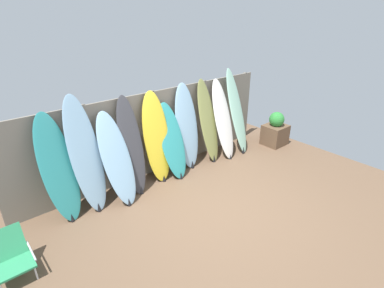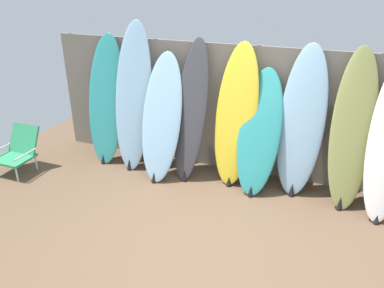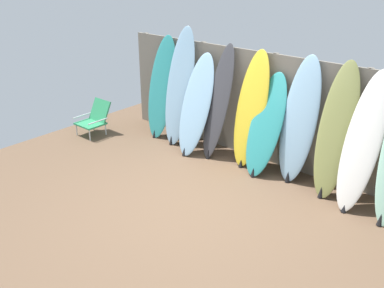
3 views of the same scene
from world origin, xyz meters
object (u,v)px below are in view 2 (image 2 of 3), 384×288
surfboard_yellow_4 (236,117)px  beach_chair (18,150)px  surfboard_teal_5 (259,133)px  surfboard_skyblue_1 (133,98)px  surfboard_charcoal_3 (191,112)px  surfboard_olive_7 (352,132)px  surfboard_skyblue_6 (301,123)px  surfboard_teal_0 (106,101)px  surfboard_skyblue_2 (162,118)px

surfboard_yellow_4 → beach_chair: (-2.97, -0.84, -0.61)m
surfboard_yellow_4 → beach_chair: surfboard_yellow_4 is taller
surfboard_teal_5 → surfboard_skyblue_1: bearing=178.7°
surfboard_yellow_4 → beach_chair: size_ratio=2.95×
surfboard_charcoal_3 → surfboard_yellow_4: surfboard_charcoal_3 is taller
surfboard_yellow_4 → surfboard_olive_7: surfboard_olive_7 is taller
surfboard_charcoal_3 → surfboard_olive_7: surfboard_olive_7 is taller
surfboard_olive_7 → beach_chair: surfboard_olive_7 is taller
surfboard_skyblue_6 → surfboard_olive_7: size_ratio=1.00×
beach_chair → surfboard_teal_5: bearing=12.5°
surfboard_teal_0 → surfboard_olive_7: bearing=-0.1°
beach_chair → surfboard_yellow_4: bearing=15.3°
surfboard_teal_5 → surfboard_olive_7: (1.08, 0.05, 0.16)m
surfboard_olive_7 → surfboard_teal_5: bearing=-177.1°
surfboard_teal_0 → surfboard_skyblue_6: (2.78, 0.05, 0.02)m
surfboard_charcoal_3 → surfboard_skyblue_6: (1.43, 0.09, 0.01)m
surfboard_teal_5 → surfboard_skyblue_6: (0.49, 0.11, 0.16)m
surfboard_teal_0 → surfboard_charcoal_3: 1.35m
surfboard_skyblue_6 → surfboard_charcoal_3: bearing=-176.5°
surfboard_skyblue_1 → surfboard_yellow_4: size_ratio=1.10×
surfboard_teal_0 → surfboard_skyblue_1: (0.47, -0.02, 0.10)m
surfboard_teal_5 → surfboard_skyblue_6: bearing=12.7°
surfboard_teal_5 → surfboard_olive_7: surfboard_olive_7 is taller
beach_chair → surfboard_charcoal_3: bearing=17.9°
surfboard_skyblue_2 → beach_chair: surfboard_skyblue_2 is taller
surfboard_skyblue_1 → surfboard_charcoal_3: surfboard_skyblue_1 is taller
surfboard_teal_5 → surfboard_skyblue_6: surfboard_skyblue_6 is taller
surfboard_skyblue_2 → surfboard_yellow_4: 1.01m
surfboard_teal_5 → surfboard_skyblue_6: size_ratio=0.83×
surfboard_skyblue_1 → surfboard_charcoal_3: 0.88m
surfboard_skyblue_1 → surfboard_olive_7: size_ratio=1.09×
surfboard_charcoal_3 → beach_chair: 2.56m
surfboard_skyblue_2 → surfboard_olive_7: (2.40, 0.15, 0.10)m
surfboard_yellow_4 → surfboard_olive_7: (1.41, -0.02, 0.01)m
surfboard_charcoal_3 → surfboard_skyblue_6: 1.44m
surfboard_skyblue_1 → beach_chair: surfboard_skyblue_1 is taller
surfboard_skyblue_6 → surfboard_skyblue_1: bearing=-178.3°
surfboard_teal_0 → surfboard_skyblue_1: size_ratio=0.90×
surfboard_skyblue_2 → surfboard_charcoal_3: size_ratio=0.89×
surfboard_teal_5 → surfboard_charcoal_3: bearing=178.6°
surfboard_skyblue_6 → surfboard_teal_5: bearing=-167.3°
surfboard_skyblue_6 → beach_chair: bearing=-167.1°
surfboard_skyblue_1 → surfboard_yellow_4: 1.49m
surfboard_skyblue_2 → beach_chair: bearing=-161.3°
surfboard_charcoal_3 → surfboard_teal_5: surfboard_charcoal_3 is taller
surfboard_skyblue_1 → surfboard_skyblue_2: size_ratio=1.22×
surfboard_yellow_4 → surfboard_skyblue_6: surfboard_skyblue_6 is taller
surfboard_skyblue_1 → surfboard_skyblue_6: size_ratio=1.09×
surfboard_yellow_4 → surfboard_teal_5: bearing=-13.2°
surfboard_yellow_4 → surfboard_teal_5: 0.38m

